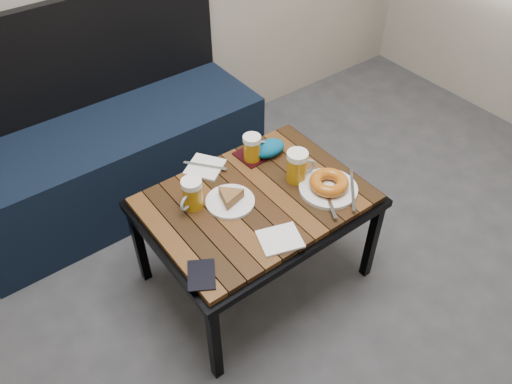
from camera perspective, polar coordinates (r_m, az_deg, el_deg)
bench at (r=2.49m, az=-15.95°, el=4.22°), size 1.40×0.50×0.95m
cafe_table at (r=1.91m, az=0.00°, el=-1.58°), size 0.84×0.62×0.47m
beer_mug_left at (r=1.82m, az=-7.31°, el=-0.22°), size 0.12×0.10×0.12m
beer_mug_centre at (r=2.01m, az=-0.41°, el=5.05°), size 0.11×0.07×0.12m
beer_mug_right at (r=1.92m, az=4.75°, el=2.96°), size 0.13×0.10×0.13m
plate_pie at (r=1.84m, az=-2.98°, el=-0.79°), size 0.18×0.18×0.05m
plate_bagel at (r=1.91m, az=8.32°, el=0.78°), size 0.26×0.27×0.06m
napkin_left at (r=2.01m, az=-5.84°, el=2.87°), size 0.19×0.19×0.01m
napkin_right at (r=1.73m, az=2.75°, el=-5.41°), size 0.17×0.16×0.01m
passport_navy at (r=1.64m, az=-6.26°, el=-9.40°), size 0.14×0.15×0.01m
passport_burgundy at (r=2.05m, az=-0.69°, el=4.07°), size 0.10×0.13×0.01m
knit_pouch at (r=2.05m, az=1.46°, el=5.02°), size 0.15×0.10×0.06m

